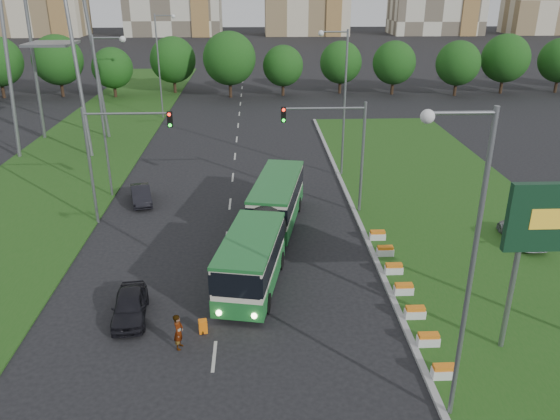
{
  "coord_description": "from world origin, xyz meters",
  "views": [
    {
      "loc": [
        -0.96,
        -25.98,
        15.48
      ],
      "look_at": [
        0.42,
        4.5,
        2.6
      ],
      "focal_mm": 35.0,
      "sensor_mm": 36.0,
      "label": 1
    }
  ],
  "objects_px": {
    "car_left_far": "(141,195)",
    "pedestrian": "(179,332)",
    "traffic_mast_left": "(113,148)",
    "shopping_trolley": "(203,326)",
    "car_median": "(522,232)",
    "car_left_near": "(130,306)",
    "traffic_mast_median": "(340,141)",
    "articulated_bus": "(264,224)"
  },
  "relations": [
    {
      "from": "car_left_far",
      "to": "pedestrian",
      "type": "height_order",
      "value": "pedestrian"
    },
    {
      "from": "car_left_far",
      "to": "pedestrian",
      "type": "distance_m",
      "value": 18.57
    },
    {
      "from": "articulated_bus",
      "to": "car_left_near",
      "type": "height_order",
      "value": "articulated_bus"
    },
    {
      "from": "car_median",
      "to": "shopping_trolley",
      "type": "bearing_deg",
      "value": 23.54
    },
    {
      "from": "car_left_near",
      "to": "pedestrian",
      "type": "height_order",
      "value": "pedestrian"
    },
    {
      "from": "car_left_far",
      "to": "pedestrian",
      "type": "relative_size",
      "value": 2.24
    },
    {
      "from": "traffic_mast_median",
      "to": "pedestrian",
      "type": "xyz_separation_m",
      "value": [
        -9.39,
        -15.31,
        -4.48
      ]
    },
    {
      "from": "car_left_near",
      "to": "pedestrian",
      "type": "distance_m",
      "value": 3.74
    },
    {
      "from": "articulated_bus",
      "to": "car_left_near",
      "type": "relative_size",
      "value": 4.21
    },
    {
      "from": "traffic_mast_median",
      "to": "shopping_trolley",
      "type": "xyz_separation_m",
      "value": [
        -8.41,
        -14.17,
        -5.02
      ]
    },
    {
      "from": "traffic_mast_median",
      "to": "pedestrian",
      "type": "bearing_deg",
      "value": -121.51
    },
    {
      "from": "car_left_far",
      "to": "car_median",
      "type": "distance_m",
      "value": 26.67
    },
    {
      "from": "traffic_mast_median",
      "to": "articulated_bus",
      "type": "bearing_deg",
      "value": -133.68
    },
    {
      "from": "articulated_bus",
      "to": "car_median",
      "type": "xyz_separation_m",
      "value": [
        16.32,
        0.09,
        -0.92
      ]
    },
    {
      "from": "traffic_mast_median",
      "to": "pedestrian",
      "type": "distance_m",
      "value": 18.51
    },
    {
      "from": "articulated_bus",
      "to": "pedestrian",
      "type": "relative_size",
      "value": 9.62
    },
    {
      "from": "traffic_mast_left",
      "to": "car_median",
      "type": "bearing_deg",
      "value": -9.76
    },
    {
      "from": "car_left_near",
      "to": "traffic_mast_median",
      "type": "bearing_deg",
      "value": 40.33
    },
    {
      "from": "traffic_mast_median",
      "to": "car_left_near",
      "type": "distance_m",
      "value": 18.2
    },
    {
      "from": "car_left_far",
      "to": "pedestrian",
      "type": "xyz_separation_m",
      "value": [
        5.06,
        -17.87,
        0.23
      ]
    },
    {
      "from": "traffic_mast_left",
      "to": "car_left_near",
      "type": "height_order",
      "value": "traffic_mast_left"
    },
    {
      "from": "car_median",
      "to": "pedestrian",
      "type": "xyz_separation_m",
      "value": [
        -20.37,
        -9.81,
        0.1
      ]
    },
    {
      "from": "articulated_bus",
      "to": "car_left_far",
      "type": "bearing_deg",
      "value": 149.41
    },
    {
      "from": "traffic_mast_median",
      "to": "traffic_mast_left",
      "type": "xyz_separation_m",
      "value": [
        -15.16,
        -1.0,
        0.0
      ]
    },
    {
      "from": "traffic_mast_left",
      "to": "car_median",
      "type": "height_order",
      "value": "traffic_mast_left"
    },
    {
      "from": "pedestrian",
      "to": "car_left_near",
      "type": "bearing_deg",
      "value": 56.57
    },
    {
      "from": "traffic_mast_left",
      "to": "shopping_trolley",
      "type": "xyz_separation_m",
      "value": [
        6.74,
        -13.17,
        -5.02
      ]
    },
    {
      "from": "car_left_near",
      "to": "car_left_far",
      "type": "height_order",
      "value": "car_left_near"
    },
    {
      "from": "car_left_far",
      "to": "car_median",
      "type": "bearing_deg",
      "value": -32.45
    },
    {
      "from": "traffic_mast_median",
      "to": "car_left_near",
      "type": "xyz_separation_m",
      "value": [
        -12.11,
        -12.75,
        -4.67
      ]
    },
    {
      "from": "car_left_near",
      "to": "pedestrian",
      "type": "bearing_deg",
      "value": -49.33
    },
    {
      "from": "traffic_mast_left",
      "to": "car_median",
      "type": "distance_m",
      "value": 26.91
    },
    {
      "from": "articulated_bus",
      "to": "pedestrian",
      "type": "xyz_separation_m",
      "value": [
        -4.05,
        -9.72,
        -0.82
      ]
    },
    {
      "from": "traffic_mast_left",
      "to": "car_left_far",
      "type": "distance_m",
      "value": 5.94
    },
    {
      "from": "traffic_mast_median",
      "to": "shopping_trolley",
      "type": "relative_size",
      "value": 11.86
    },
    {
      "from": "articulated_bus",
      "to": "traffic_mast_median",
      "type": "bearing_deg",
      "value": 57.54
    },
    {
      "from": "car_left_near",
      "to": "traffic_mast_left",
      "type": "bearing_deg",
      "value": 98.39
    },
    {
      "from": "traffic_mast_median",
      "to": "pedestrian",
      "type": "relative_size",
      "value": 4.58
    },
    {
      "from": "traffic_mast_left",
      "to": "articulated_bus",
      "type": "xyz_separation_m",
      "value": [
        9.82,
        -4.59,
        -3.66
      ]
    },
    {
      "from": "traffic_mast_median",
      "to": "car_left_far",
      "type": "distance_m",
      "value": 15.4
    },
    {
      "from": "articulated_bus",
      "to": "pedestrian",
      "type": "height_order",
      "value": "articulated_bus"
    },
    {
      "from": "car_left_near",
      "to": "shopping_trolley",
      "type": "bearing_deg",
      "value": -27.14
    }
  ]
}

